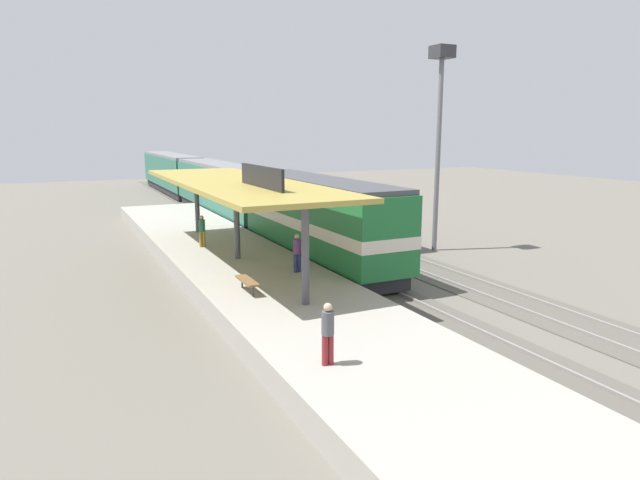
{
  "coord_description": "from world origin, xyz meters",
  "views": [
    {
      "loc": [
        -12.4,
        -25.24,
        7.02
      ],
      "look_at": [
        -1.38,
        -2.56,
        2.0
      ],
      "focal_mm": 30.85,
      "sensor_mm": 36.0,
      "label": 1
    }
  ],
  "objects_px": {
    "locomotive": "(317,220)",
    "person_waiting": "(202,229)",
    "freight_car": "(340,208)",
    "light_mast": "(440,106)",
    "passenger_carriage_front": "(222,189)",
    "person_walking": "(328,331)",
    "person_boarding": "(297,251)",
    "platform_bench": "(247,281)",
    "passenger_carriage_rear": "(172,172)"
  },
  "relations": [
    {
      "from": "platform_bench",
      "to": "person_walking",
      "type": "distance_m",
      "value": 7.35
    },
    {
      "from": "freight_car",
      "to": "person_boarding",
      "type": "height_order",
      "value": "freight_car"
    },
    {
      "from": "freight_car",
      "to": "light_mast",
      "type": "bearing_deg",
      "value": -61.89
    },
    {
      "from": "person_boarding",
      "to": "platform_bench",
      "type": "bearing_deg",
      "value": -146.3
    },
    {
      "from": "platform_bench",
      "to": "freight_car",
      "type": "bearing_deg",
      "value": 49.31
    },
    {
      "from": "locomotive",
      "to": "person_waiting",
      "type": "distance_m",
      "value": 6.17
    },
    {
      "from": "person_walking",
      "to": "person_boarding",
      "type": "height_order",
      "value": "same"
    },
    {
      "from": "person_boarding",
      "to": "person_walking",
      "type": "bearing_deg",
      "value": -108.88
    },
    {
      "from": "person_boarding",
      "to": "light_mast",
      "type": "bearing_deg",
      "value": 21.93
    },
    {
      "from": "passenger_carriage_rear",
      "to": "locomotive",
      "type": "bearing_deg",
      "value": -90.0
    },
    {
      "from": "light_mast",
      "to": "person_waiting",
      "type": "distance_m",
      "value": 15.05
    },
    {
      "from": "platform_bench",
      "to": "person_walking",
      "type": "relative_size",
      "value": 0.99
    },
    {
      "from": "person_waiting",
      "to": "platform_bench",
      "type": "bearing_deg",
      "value": -93.38
    },
    {
      "from": "passenger_carriage_rear",
      "to": "light_mast",
      "type": "xyz_separation_m",
      "value": [
        7.8,
        -38.76,
        6.08
      ]
    },
    {
      "from": "person_walking",
      "to": "locomotive",
      "type": "bearing_deg",
      "value": 65.46
    },
    {
      "from": "passenger_carriage_rear",
      "to": "freight_car",
      "type": "distance_m",
      "value": 33.09
    },
    {
      "from": "person_waiting",
      "to": "person_boarding",
      "type": "xyz_separation_m",
      "value": [
        2.42,
        -7.14,
        0.0
      ]
    },
    {
      "from": "passenger_carriage_front",
      "to": "passenger_carriage_rear",
      "type": "distance_m",
      "value": 20.8
    },
    {
      "from": "passenger_carriage_front",
      "to": "person_walking",
      "type": "distance_m",
      "value": 32.24
    },
    {
      "from": "passenger_carriage_rear",
      "to": "person_boarding",
      "type": "height_order",
      "value": "passenger_carriage_rear"
    },
    {
      "from": "locomotive",
      "to": "person_waiting",
      "type": "height_order",
      "value": "locomotive"
    },
    {
      "from": "locomotive",
      "to": "person_walking",
      "type": "bearing_deg",
      "value": -114.54
    },
    {
      "from": "freight_car",
      "to": "locomotive",
      "type": "bearing_deg",
      "value": -127.33
    },
    {
      "from": "person_waiting",
      "to": "person_boarding",
      "type": "height_order",
      "value": "same"
    },
    {
      "from": "passenger_carriage_rear",
      "to": "person_waiting",
      "type": "distance_m",
      "value": 36.39
    },
    {
      "from": "passenger_carriage_front",
      "to": "platform_bench",
      "type": "bearing_deg",
      "value": -103.87
    },
    {
      "from": "passenger_carriage_front",
      "to": "person_walking",
      "type": "bearing_deg",
      "value": -101.13
    },
    {
      "from": "platform_bench",
      "to": "passenger_carriage_rear",
      "type": "xyz_separation_m",
      "value": [
        6.0,
        45.1,
        0.97
      ]
    },
    {
      "from": "person_walking",
      "to": "platform_bench",
      "type": "bearing_deg",
      "value": 88.27
    },
    {
      "from": "platform_bench",
      "to": "person_walking",
      "type": "height_order",
      "value": "person_walking"
    },
    {
      "from": "person_walking",
      "to": "passenger_carriage_front",
      "type": "bearing_deg",
      "value": 78.87
    },
    {
      "from": "platform_bench",
      "to": "locomotive",
      "type": "relative_size",
      "value": 0.12
    },
    {
      "from": "passenger_carriage_rear",
      "to": "person_walking",
      "type": "distance_m",
      "value": 52.8
    },
    {
      "from": "passenger_carriage_front",
      "to": "freight_car",
      "type": "relative_size",
      "value": 1.67
    },
    {
      "from": "passenger_carriage_front",
      "to": "freight_car",
      "type": "height_order",
      "value": "passenger_carriage_front"
    },
    {
      "from": "locomotive",
      "to": "light_mast",
      "type": "xyz_separation_m",
      "value": [
        7.8,
        0.04,
        5.99
      ]
    },
    {
      "from": "platform_bench",
      "to": "passenger_carriage_rear",
      "type": "height_order",
      "value": "passenger_carriage_rear"
    },
    {
      "from": "platform_bench",
      "to": "person_walking",
      "type": "xyz_separation_m",
      "value": [
        -0.22,
        -7.33,
        0.51
      ]
    },
    {
      "from": "person_walking",
      "to": "person_boarding",
      "type": "xyz_separation_m",
      "value": [
        3.18,
        9.3,
        0.0
      ]
    },
    {
      "from": "platform_bench",
      "to": "light_mast",
      "type": "relative_size",
      "value": 0.15
    },
    {
      "from": "freight_car",
      "to": "light_mast",
      "type": "height_order",
      "value": "light_mast"
    },
    {
      "from": "person_boarding",
      "to": "passenger_carriage_front",
      "type": "bearing_deg",
      "value": 82.25
    },
    {
      "from": "platform_bench",
      "to": "passenger_carriage_front",
      "type": "xyz_separation_m",
      "value": [
        6.0,
        24.3,
        0.97
      ]
    },
    {
      "from": "platform_bench",
      "to": "passenger_carriage_front",
      "type": "relative_size",
      "value": 0.08
    },
    {
      "from": "passenger_carriage_front",
      "to": "passenger_carriage_rear",
      "type": "xyz_separation_m",
      "value": [
        0.0,
        20.8,
        0.0
      ]
    },
    {
      "from": "freight_car",
      "to": "light_mast",
      "type": "relative_size",
      "value": 1.03
    },
    {
      "from": "passenger_carriage_rear",
      "to": "freight_car",
      "type": "height_order",
      "value": "passenger_carriage_rear"
    },
    {
      "from": "light_mast",
      "to": "passenger_carriage_rear",
      "type": "bearing_deg",
      "value": 101.38
    },
    {
      "from": "passenger_carriage_front",
      "to": "person_boarding",
      "type": "xyz_separation_m",
      "value": [
        -3.04,
        -22.32,
        -0.46
      ]
    },
    {
      "from": "passenger_carriage_front",
      "to": "person_boarding",
      "type": "distance_m",
      "value": 22.53
    }
  ]
}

